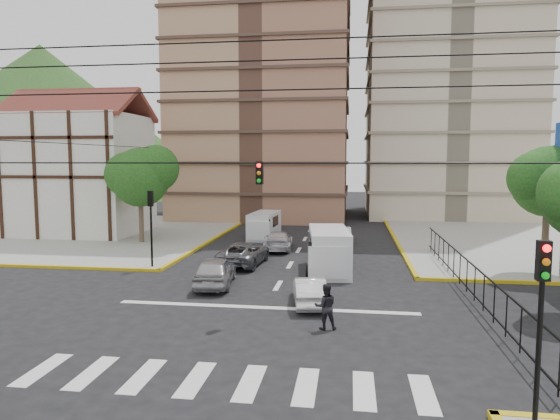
% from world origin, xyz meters
% --- Properties ---
extents(ground, '(160.00, 160.00, 0.00)m').
position_xyz_m(ground, '(0.00, 0.00, 0.00)').
color(ground, black).
rests_on(ground, ground).
extents(sidewalk_nw, '(26.00, 26.00, 0.15)m').
position_xyz_m(sidewalk_nw, '(-20.00, 20.00, 0.07)').
color(sidewalk_nw, gray).
rests_on(sidewalk_nw, ground).
extents(crosswalk_stripes, '(12.00, 2.40, 0.01)m').
position_xyz_m(crosswalk_stripes, '(0.00, -6.00, 0.01)').
color(crosswalk_stripes, silver).
rests_on(crosswalk_stripes, ground).
extents(stop_line, '(13.00, 0.40, 0.01)m').
position_xyz_m(stop_line, '(0.00, 1.20, 0.01)').
color(stop_line, silver).
rests_on(stop_line, ground).
extents(tower_beige, '(17.00, 16.00, 48.00)m').
position_xyz_m(tower_beige, '(14.00, 40.00, 24.00)').
color(tower_beige, beige).
rests_on(tower_beige, ground).
extents(tudor_building, '(10.80, 8.05, 12.23)m').
position_xyz_m(tudor_building, '(-19.00, 20.00, 5.25)').
color(tudor_building, silver).
rests_on(tudor_building, ground).
extents(distant_hill, '(70.00, 70.00, 28.00)m').
position_xyz_m(distant_hill, '(-55.00, 70.00, 14.00)').
color(distant_hill, '#224416').
rests_on(distant_hill, ground).
extents(park_fence, '(0.10, 22.50, 1.66)m').
position_xyz_m(park_fence, '(9.00, 4.50, 0.00)').
color(park_fence, black).
rests_on(park_fence, ground).
extents(tree_park_c, '(4.65, 3.80, 7.25)m').
position_xyz_m(tree_park_c, '(14.09, 9.01, 5.34)').
color(tree_park_c, '#473828').
rests_on(tree_park_c, ground).
extents(tree_tudor, '(5.39, 4.40, 7.43)m').
position_xyz_m(tree_tudor, '(-11.90, 16.01, 5.22)').
color(tree_tudor, '#473828').
rests_on(tree_tudor, ground).
extents(traffic_light_se, '(0.28, 0.22, 4.40)m').
position_xyz_m(traffic_light_se, '(7.80, -7.80, 3.11)').
color(traffic_light_se, black).
rests_on(traffic_light_se, ground).
extents(traffic_light_nw, '(0.28, 0.22, 4.40)m').
position_xyz_m(traffic_light_nw, '(-7.80, 7.80, 3.11)').
color(traffic_light_nw, black).
rests_on(traffic_light_nw, ground).
extents(traffic_light_hanging, '(18.00, 9.12, 0.92)m').
position_xyz_m(traffic_light_hanging, '(0.00, -2.04, 5.90)').
color(traffic_light_hanging, black).
rests_on(traffic_light_hanging, ground).
extents(van_right_lane, '(2.67, 5.56, 2.41)m').
position_xyz_m(van_right_lane, '(2.39, 8.26, 1.17)').
color(van_right_lane, silver).
rests_on(van_right_lane, ground).
extents(van_left_lane, '(2.13, 4.75, 2.09)m').
position_xyz_m(van_left_lane, '(-3.31, 19.74, 1.01)').
color(van_left_lane, silver).
rests_on(van_left_lane, ground).
extents(car_silver_front_left, '(2.27, 4.58, 1.50)m').
position_xyz_m(car_silver_front_left, '(-3.13, 4.53, 0.75)').
color(car_silver_front_left, '#A4A4A8').
rests_on(car_silver_front_left, ground).
extents(car_white_front_right, '(1.88, 3.91, 1.24)m').
position_xyz_m(car_white_front_right, '(1.84, 1.94, 0.62)').
color(car_white_front_right, white).
rests_on(car_white_front_right, ground).
extents(car_grey_mid_left, '(2.66, 5.11, 1.38)m').
position_xyz_m(car_grey_mid_left, '(-2.78, 9.71, 0.69)').
color(car_grey_mid_left, slate).
rests_on(car_grey_mid_left, ground).
extents(car_silver_rear_left, '(2.17, 4.66, 1.32)m').
position_xyz_m(car_silver_rear_left, '(-1.42, 14.96, 0.66)').
color(car_silver_rear_left, silver).
rests_on(car_silver_rear_left, ground).
extents(car_darkgrey_mid_right, '(1.66, 3.99, 1.35)m').
position_xyz_m(car_darkgrey_mid_right, '(2.55, 13.66, 0.68)').
color(car_darkgrey_mid_right, '#242426').
rests_on(car_darkgrey_mid_right, ground).
extents(car_white_rear_right, '(1.55, 3.94, 1.27)m').
position_xyz_m(car_white_rear_right, '(2.92, 18.35, 0.64)').
color(car_white_rear_right, white).
rests_on(car_white_rear_right, ground).
extents(pedestrian_crosswalk, '(0.95, 0.81, 1.73)m').
position_xyz_m(pedestrian_crosswalk, '(2.69, -1.15, 0.86)').
color(pedestrian_crosswalk, black).
rests_on(pedestrian_crosswalk, ground).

